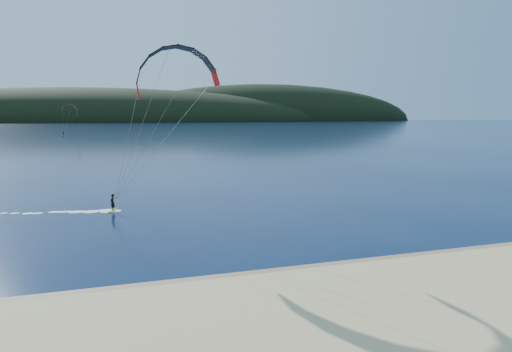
{
  "coord_description": "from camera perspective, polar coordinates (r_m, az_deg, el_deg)",
  "views": [
    {
      "loc": [
        -3.55,
        -16.43,
        8.97
      ],
      "look_at": [
        4.34,
        10.0,
        5.0
      ],
      "focal_mm": 29.15,
      "sensor_mm": 36.0,
      "label": 1
    }
  ],
  "objects": [
    {
      "name": "ground",
      "position": [
        19.05,
        -4.15,
        -19.92
      ],
      "size": [
        1800.0,
        1800.0,
        0.0
      ],
      "primitive_type": "plane",
      "color": "#061532",
      "rests_on": "ground"
    },
    {
      "name": "kitesurfer_far",
      "position": [
        215.02,
        -24.25,
        7.94
      ],
      "size": [
        8.13,
        4.67,
        13.71
      ],
      "color": "#A0D819",
      "rests_on": "ground"
    },
    {
      "name": "wet_sand",
      "position": [
        23.03,
        -6.66,
        -14.66
      ],
      "size": [
        220.0,
        2.5,
        0.1
      ],
      "color": "#8F7253",
      "rests_on": "ground"
    },
    {
      "name": "kitesurfer_near",
      "position": [
        35.7,
        -11.38,
        10.99
      ],
      "size": [
        20.13,
        8.71,
        13.86
      ],
      "color": "#A0D819",
      "rests_on": "ground"
    },
    {
      "name": "headland",
      "position": [
        761.78,
        -16.44,
        7.19
      ],
      "size": [
        1200.0,
        310.0,
        140.0
      ],
      "color": "black",
      "rests_on": "ground"
    }
  ]
}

